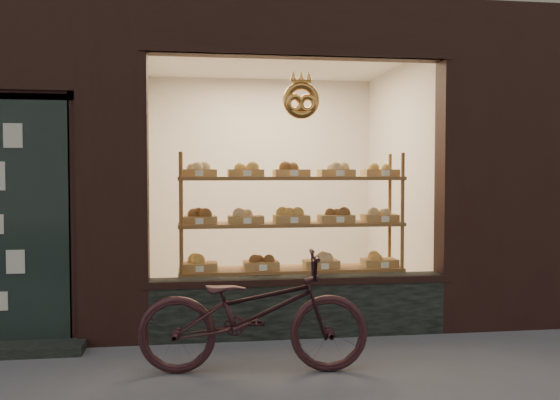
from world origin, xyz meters
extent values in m
cube|color=black|center=(0.45, 2.12, 0.28)|extent=(2.70, 0.25, 0.55)
cube|color=black|center=(-2.00, 2.06, 1.10)|extent=(0.90, 0.04, 2.15)
cube|color=black|center=(-2.00, 1.90, 0.04)|extent=(1.15, 0.35, 0.08)
torus|color=#D38D3F|center=(0.45, 2.02, 2.15)|extent=(0.33, 0.07, 0.33)
cube|color=brown|center=(0.45, 2.55, 0.05)|extent=(2.20, 0.45, 0.04)
cube|color=brown|center=(0.45, 2.55, 0.55)|extent=(2.20, 0.45, 0.03)
cube|color=brown|center=(0.45, 2.55, 1.00)|extent=(2.20, 0.45, 0.04)
cube|color=brown|center=(0.45, 2.55, 1.45)|extent=(2.20, 0.45, 0.04)
cylinder|color=brown|center=(-0.62, 2.35, 0.85)|extent=(0.04, 0.04, 1.70)
cylinder|color=brown|center=(1.52, 2.35, 0.85)|extent=(0.04, 0.04, 1.70)
cylinder|color=brown|center=(-0.62, 2.75, 0.85)|extent=(0.04, 0.04, 1.70)
cylinder|color=brown|center=(1.52, 2.75, 0.85)|extent=(0.04, 0.04, 1.70)
cube|color=brown|center=(-0.45, 2.55, 0.60)|extent=(0.34, 0.24, 0.07)
sphere|color=#B68B38|center=(-0.45, 2.55, 0.69)|extent=(0.11, 0.11, 0.11)
cube|color=white|center=(-0.45, 2.36, 0.60)|extent=(0.07, 0.01, 0.05)
cube|color=brown|center=(0.15, 2.55, 0.60)|extent=(0.34, 0.24, 0.07)
sphere|color=#552911|center=(0.15, 2.55, 0.69)|extent=(0.11, 0.11, 0.11)
cube|color=white|center=(0.15, 2.36, 0.60)|extent=(0.08, 0.01, 0.05)
cube|color=brown|center=(0.75, 2.55, 0.60)|extent=(0.34, 0.24, 0.07)
sphere|color=tan|center=(0.75, 2.55, 0.69)|extent=(0.11, 0.11, 0.11)
cube|color=white|center=(0.75, 2.36, 0.60)|extent=(0.07, 0.01, 0.05)
cube|color=brown|center=(1.35, 2.55, 0.60)|extent=(0.34, 0.24, 0.07)
sphere|color=#B68B38|center=(1.35, 2.55, 0.69)|extent=(0.11, 0.11, 0.11)
cube|color=white|center=(1.35, 2.36, 0.60)|extent=(0.08, 0.01, 0.05)
cube|color=brown|center=(-0.45, 2.55, 1.05)|extent=(0.34, 0.24, 0.07)
sphere|color=#552911|center=(-0.45, 2.55, 1.14)|extent=(0.11, 0.11, 0.11)
cube|color=white|center=(-0.45, 2.36, 1.05)|extent=(0.07, 0.01, 0.06)
cube|color=brown|center=(0.00, 2.55, 1.05)|extent=(0.34, 0.24, 0.07)
sphere|color=tan|center=(0.00, 2.55, 1.14)|extent=(0.11, 0.11, 0.11)
cube|color=white|center=(0.00, 2.36, 1.05)|extent=(0.07, 0.01, 0.06)
cube|color=brown|center=(0.45, 2.55, 1.05)|extent=(0.34, 0.24, 0.07)
sphere|color=#B68B38|center=(0.45, 2.55, 1.14)|extent=(0.11, 0.11, 0.11)
cube|color=white|center=(0.45, 2.36, 1.05)|extent=(0.07, 0.01, 0.06)
cube|color=brown|center=(0.90, 2.55, 1.05)|extent=(0.34, 0.24, 0.07)
sphere|color=#552911|center=(0.90, 2.55, 1.14)|extent=(0.11, 0.11, 0.11)
cube|color=white|center=(0.90, 2.36, 1.05)|extent=(0.07, 0.01, 0.06)
cube|color=brown|center=(1.35, 2.55, 1.05)|extent=(0.34, 0.24, 0.07)
sphere|color=tan|center=(1.35, 2.55, 1.14)|extent=(0.11, 0.11, 0.11)
cube|color=white|center=(1.35, 2.36, 1.05)|extent=(0.08, 0.01, 0.06)
cube|color=brown|center=(-0.45, 2.55, 1.50)|extent=(0.34, 0.24, 0.07)
sphere|color=tan|center=(-0.45, 2.55, 1.59)|extent=(0.11, 0.11, 0.11)
cube|color=white|center=(-0.45, 2.36, 1.50)|extent=(0.07, 0.01, 0.06)
cube|color=brown|center=(0.00, 2.55, 1.50)|extent=(0.34, 0.24, 0.07)
sphere|color=#B68B38|center=(0.00, 2.55, 1.59)|extent=(0.11, 0.11, 0.11)
cube|color=white|center=(0.00, 2.36, 1.50)|extent=(0.07, 0.01, 0.06)
cube|color=brown|center=(0.45, 2.55, 1.50)|extent=(0.34, 0.24, 0.07)
sphere|color=#552911|center=(0.45, 2.55, 1.59)|extent=(0.11, 0.11, 0.11)
cube|color=white|center=(0.45, 2.36, 1.50)|extent=(0.07, 0.01, 0.06)
cube|color=brown|center=(0.90, 2.55, 1.50)|extent=(0.34, 0.24, 0.07)
sphere|color=tan|center=(0.90, 2.55, 1.59)|extent=(0.11, 0.11, 0.11)
cube|color=white|center=(0.90, 2.36, 1.50)|extent=(0.07, 0.01, 0.06)
cube|color=brown|center=(1.35, 2.55, 1.50)|extent=(0.34, 0.24, 0.07)
sphere|color=#B68B38|center=(1.35, 2.55, 1.59)|extent=(0.11, 0.11, 0.11)
cube|color=white|center=(1.35, 2.36, 1.50)|extent=(0.08, 0.01, 0.06)
imported|color=black|center=(-0.07, 1.15, 0.45)|extent=(1.78, 0.78, 0.91)
camera|label=1|loc=(-0.55, -3.48, 1.51)|focal=40.00mm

